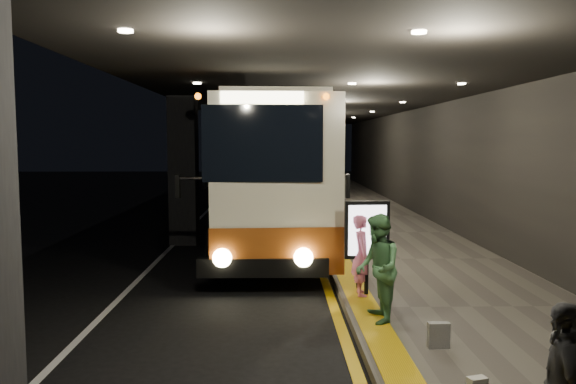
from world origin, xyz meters
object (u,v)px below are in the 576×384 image
object	(u,v)px
coach_main	(268,178)
bag_polka	(438,335)
passenger_boarding	(361,255)
stanchion_post	(358,259)
passenger_waiting_green	(378,268)
info_sign	(367,232)
coach_second	(272,164)

from	to	relation	value
coach_main	bag_polka	world-z (taller)	coach_main
passenger_boarding	stanchion_post	distance (m)	0.54
passenger_waiting_green	stanchion_post	size ratio (longest dim) A/B	1.48
passenger_boarding	bag_polka	size ratio (longest dim) A/B	4.22
coach_main	stanchion_post	size ratio (longest dim) A/B	10.97
bag_polka	info_sign	bearing A→B (deg)	101.85
stanchion_post	info_sign	bearing A→B (deg)	-78.42
coach_second	stanchion_post	size ratio (longest dim) A/B	10.61
passenger_waiting_green	passenger_boarding	bearing A→B (deg)	-178.69
info_sign	bag_polka	bearing A→B (deg)	-80.77
passenger_waiting_green	info_sign	xyz separation A→B (m)	(0.08, 1.60, 0.34)
stanchion_post	bag_polka	bearing A→B (deg)	-78.19
bag_polka	info_sign	xyz separation A→B (m)	(-0.58, 2.78, 1.03)
passenger_waiting_green	stanchion_post	distance (m)	2.10
passenger_boarding	info_sign	world-z (taller)	info_sign
passenger_waiting_green	bag_polka	world-z (taller)	passenger_waiting_green
coach_main	info_sign	bearing A→B (deg)	-76.22
bag_polka	passenger_boarding	bearing A→B (deg)	104.03
info_sign	stanchion_post	bearing A→B (deg)	98.95
passenger_boarding	passenger_waiting_green	distance (m)	1.57
coach_second	info_sign	bearing A→B (deg)	-87.41
coach_second	passenger_waiting_green	world-z (taller)	coach_second
coach_second	info_sign	xyz separation A→B (m)	(1.98, -18.53, -0.52)
passenger_boarding	stanchion_post	xyz separation A→B (m)	(0.01, 0.51, -0.18)
coach_second	bag_polka	distance (m)	21.52
passenger_boarding	info_sign	xyz separation A→B (m)	(0.10, 0.03, 0.44)
coach_second	passenger_waiting_green	bearing A→B (deg)	-88.12
coach_second	passenger_waiting_green	distance (m)	20.23
info_sign	passenger_boarding	bearing A→B (deg)	-167.26
coach_main	bag_polka	bearing A→B (deg)	-77.51
stanchion_post	coach_second	bearing A→B (deg)	95.95
passenger_waiting_green	bag_polka	distance (m)	1.53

